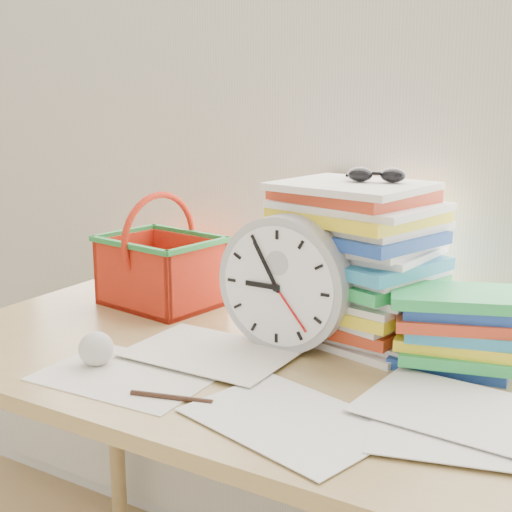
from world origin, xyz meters
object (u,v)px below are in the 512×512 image
Objects in this scene: basket at (160,251)px; desk at (256,398)px; clock at (284,284)px; paper_stack at (358,261)px; book_stack at (462,330)px.

desk is at bearing -19.26° from basket.
desk is 5.16× the size of clock.
paper_stack reaches higher than desk.
basket is at bearing 177.56° from book_stack.
clock is at bearing 82.98° from desk.
clock reaches higher than basket.
desk is 0.23m from clock.
book_stack is (0.33, 0.08, -0.06)m from clock.
clock is 0.35m from book_stack.
book_stack reaches higher than desk.
book_stack is at bearing 26.99° from desk.
paper_stack is at bearing 166.28° from book_stack.
clock is 0.42m from basket.
clock is at bearing -7.71° from basket.
paper_stack is at bearing 65.75° from desk.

